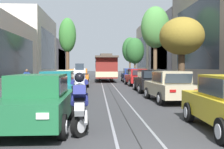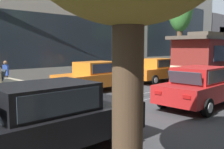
{
  "view_description": "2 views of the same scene",
  "coord_description": "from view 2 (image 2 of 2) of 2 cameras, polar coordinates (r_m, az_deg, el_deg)",
  "views": [
    {
      "loc": [
        -0.98,
        -4.38,
        1.83
      ],
      "look_at": [
        0.2,
        18.1,
        1.17
      ],
      "focal_mm": 44.39,
      "sensor_mm": 36.0,
      "label": 1
    },
    {
      "loc": [
        7.67,
        12.56,
        2.35
      ],
      "look_at": [
        -1.8,
        21.32,
        0.95
      ],
      "focal_mm": 40.44,
      "sensor_mm": 36.0,
      "label": 2
    }
  ],
  "objects": [
    {
      "name": "parked_car_orange_fifth_left",
      "position": [
        17.48,
        9.9,
        1.0
      ],
      "size": [
        2.11,
        4.41,
        1.58
      ],
      "color": "orange",
      "rests_on": "ground"
    },
    {
      "name": "street_tree_kerb_left_second",
      "position": [
        23.8,
        15.2,
        14.26
      ],
      "size": [
        2.27,
        1.96,
        8.23
      ],
      "color": "brown",
      "rests_on": "ground"
    },
    {
      "name": "cable_car_trolley",
      "position": [
        18.54,
        22.78,
        3.57
      ],
      "size": [
        2.63,
        9.15,
        3.28
      ],
      "color": "maroon",
      "rests_on": "ground"
    },
    {
      "name": "pedestrian_on_right_pavement",
      "position": [
        15.18,
        -22.87,
        0.24
      ],
      "size": [
        0.55,
        0.4,
        1.61
      ],
      "color": "#4C4233",
      "rests_on": "ground"
    },
    {
      "name": "parked_car_black_mid_right",
      "position": [
        5.8,
        -13.94,
        -9.53
      ],
      "size": [
        2.01,
        4.36,
        1.58
      ],
      "color": "black",
      "rests_on": "ground"
    },
    {
      "name": "parked_car_red_fourth_right",
      "position": [
        10.63,
        19.38,
        -2.56
      ],
      "size": [
        2.12,
        4.41,
        1.58
      ],
      "color": "red",
      "rests_on": "ground"
    },
    {
      "name": "ground_plane",
      "position": [
        15.09,
        16.06,
        -3.03
      ],
      "size": [
        160.0,
        160.0,
        0.0
      ],
      "primitive_type": "plane",
      "color": "#38383A"
    },
    {
      "name": "trolley_track_rails",
      "position": [
        18.9,
        22.89,
        -1.44
      ],
      "size": [
        1.14,
        71.34,
        0.01
      ],
      "color": "gray",
      "rests_on": "ground"
    },
    {
      "name": "building_facade_left",
      "position": [
        24.36,
        -2.23,
        10.25
      ],
      "size": [
        5.25,
        63.04,
        9.42
      ],
      "color": "gray",
      "rests_on": "ground"
    },
    {
      "name": "parked_car_orange_fourth_left",
      "position": [
        13.47,
        -3.94,
        -0.45
      ],
      "size": [
        2.12,
        4.41,
        1.58
      ],
      "color": "orange",
      "rests_on": "ground"
    }
  ]
}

